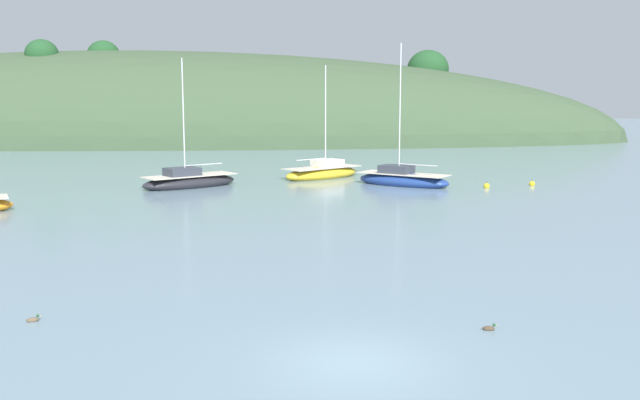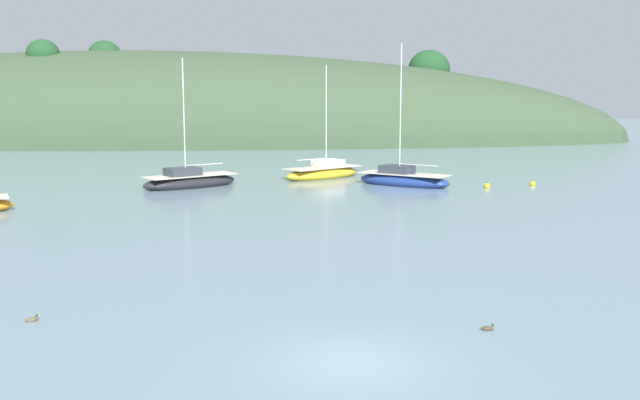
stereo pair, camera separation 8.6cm
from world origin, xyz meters
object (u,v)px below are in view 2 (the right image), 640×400
Objects in this scene: sailboat_black_sloop at (323,173)px; mooring_buoy_outer at (487,186)px; sailboat_blue_center at (190,181)px; duck_trailing at (488,328)px; duck_lone_right at (32,319)px; mooring_buoy_inner at (533,184)px; sailboat_teal_outer at (403,179)px.

sailboat_black_sloop is 13.70m from mooring_buoy_outer.
mooring_buoy_outer is (11.82, -6.91, -0.32)m from sailboat_black_sloop.
mooring_buoy_outer is at bearing -3.25° from sailboat_blue_center.
duck_trailing and duck_lone_right have the same top height.
mooring_buoy_outer is at bearing 53.81° from duck_lone_right.
sailboat_black_sloop is at bearing 94.49° from duck_trailing.
sailboat_blue_center reaches higher than duck_lone_right.
sailboat_blue_center is 17.96× the size of mooring_buoy_inner.
sailboat_teal_outer reaches higher than mooring_buoy_outer.
sailboat_black_sloop reaches higher than mooring_buoy_inner.
mooring_buoy_inner is 4.01m from mooring_buoy_outer.
duck_trailing is 1.03× the size of duck_lone_right.
sailboat_teal_outer is at bearing -41.41° from sailboat_black_sloop.
sailboat_blue_center is 22.06m from mooring_buoy_outer.
duck_trailing is 13.42m from duck_lone_right.
mooring_buoy_inner is (25.84, -0.04, -0.32)m from sailboat_blue_center.
mooring_buoy_inner reaches higher than duck_trailing.
mooring_buoy_inner is 1.00× the size of mooring_buoy_outer.
mooring_buoy_inner is at bearing -0.09° from sailboat_blue_center.
sailboat_blue_center reaches higher than mooring_buoy_inner.
sailboat_teal_outer reaches higher than sailboat_black_sloop.
duck_lone_right is (-22.15, -30.27, -0.07)m from mooring_buoy_outer.
sailboat_black_sloop is 0.98× the size of sailboat_blue_center.
sailboat_black_sloop is 38.65m from duck_trailing.
sailboat_teal_outer is 1.12× the size of sailboat_blue_center.
sailboat_teal_outer is 20.13× the size of mooring_buoy_inner.
sailboat_black_sloop is 22.87× the size of duck_lone_right.
mooring_buoy_outer reaches higher than duck_trailing.
sailboat_teal_outer is at bearing 85.17° from duck_trailing.
sailboat_blue_center reaches higher than mooring_buoy_outer.
sailboat_black_sloop reaches higher than duck_lone_right.
sailboat_teal_outer reaches higher than mooring_buoy_inner.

